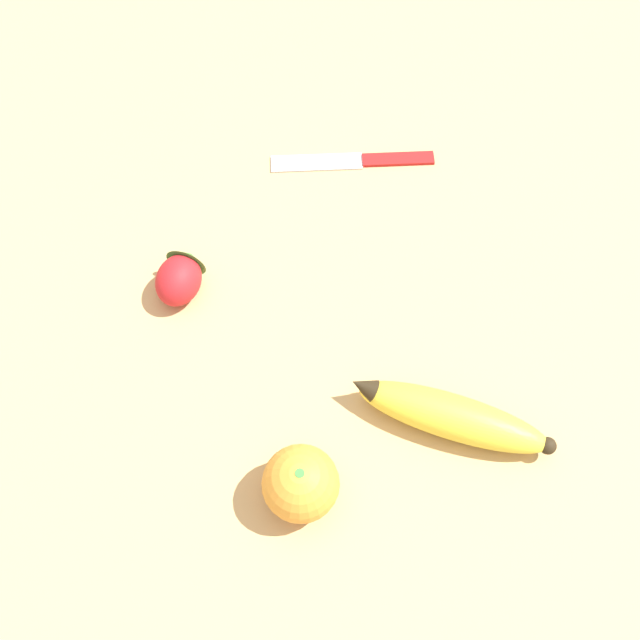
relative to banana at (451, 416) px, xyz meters
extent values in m
plane|color=tan|center=(-0.02, 0.10, -0.02)|extent=(3.00, 3.00, 0.00)
ellipsoid|color=yellow|center=(0.00, 0.00, 0.00)|extent=(0.12, 0.18, 0.04)
cone|color=#2D2314|center=(-0.04, 0.07, 0.01)|extent=(0.03, 0.04, 0.03)
sphere|color=#2D2314|center=(0.04, -0.08, 0.00)|extent=(0.02, 0.02, 0.02)
sphere|color=orange|center=(-0.14, 0.05, 0.01)|extent=(0.07, 0.07, 0.07)
cylinder|color=#3D8438|center=(-0.14, 0.05, 0.04)|extent=(0.01, 0.01, 0.00)
ellipsoid|color=red|center=(-0.09, 0.28, 0.00)|extent=(0.07, 0.06, 0.04)
cone|color=#3D8438|center=(-0.06, 0.29, 0.00)|extent=(0.03, 0.04, 0.04)
cube|color=silver|center=(0.12, 0.30, -0.02)|extent=(0.09, 0.08, 0.00)
cube|color=red|center=(0.19, 0.24, -0.02)|extent=(0.07, 0.07, 0.01)
camera|label=1|loc=(-0.24, -0.08, 0.64)|focal=42.00mm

